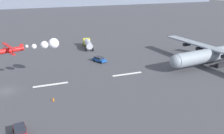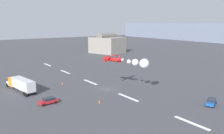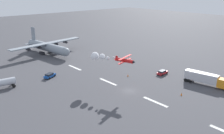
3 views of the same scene
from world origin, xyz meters
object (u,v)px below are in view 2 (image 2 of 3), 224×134
at_px(stunt_biplane_red, 133,62).
at_px(traffic_cone_near, 62,84).
at_px(airport_staff_sedan, 211,102).
at_px(traffic_cone_far, 99,102).
at_px(semi_truck_orange, 21,84).
at_px(followme_car_yellow, 48,101).

distance_m(stunt_biplane_red, traffic_cone_near, 24.52).
distance_m(airport_staff_sedan, traffic_cone_far, 26.27).
bearing_deg(semi_truck_orange, airport_staff_sedan, 41.34).
bearing_deg(semi_truck_orange, traffic_cone_far, 30.54).
bearing_deg(airport_staff_sedan, semi_truck_orange, -138.66).
bearing_deg(stunt_biplane_red, traffic_cone_near, -150.86).
bearing_deg(followme_car_yellow, traffic_cone_far, 57.43).
height_order(traffic_cone_near, traffic_cone_far, same).
distance_m(semi_truck_orange, airport_staff_sedan, 50.12).
distance_m(followme_car_yellow, traffic_cone_far, 12.13).
distance_m(traffic_cone_near, traffic_cone_far, 20.83).
bearing_deg(traffic_cone_far, semi_truck_orange, -149.46).
height_order(airport_staff_sedan, traffic_cone_far, airport_staff_sedan).
xyz_separation_m(stunt_biplane_red, airport_staff_sedan, (17.08, 9.72, -8.05)).
relative_size(stunt_biplane_red, airport_staff_sedan, 3.06).
height_order(followme_car_yellow, traffic_cone_far, followme_car_yellow).
height_order(stunt_biplane_red, airport_staff_sedan, stunt_biplane_red).
bearing_deg(traffic_cone_near, airport_staff_sedan, 29.37).
relative_size(airport_staff_sedan, traffic_cone_far, 6.23).
distance_m(stunt_biplane_red, airport_staff_sedan, 21.24).
relative_size(stunt_biplane_red, semi_truck_orange, 0.99).
height_order(airport_staff_sedan, traffic_cone_near, airport_staff_sedan).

